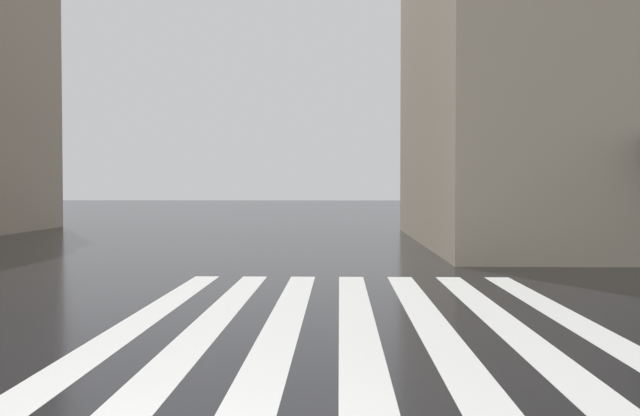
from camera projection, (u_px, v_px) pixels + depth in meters
The scene contains 1 object.
zebra_crossing at pixel (360, 346), 8.27m from camera, with size 13.00×6.50×0.01m.
Camera 1 is at (-4.23, -1.23, 1.83)m, focal length 39.90 mm.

